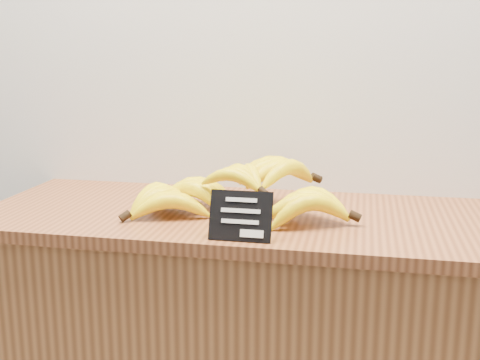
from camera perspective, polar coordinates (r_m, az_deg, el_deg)
The scene contains 3 objects.
counter_top at distance 1.50m, azimuth 0.39°, elevation -3.52°, with size 1.30×0.54×0.03m, color brown.
chalkboard_sign at distance 1.26m, azimuth 0.05°, elevation -3.44°, with size 0.13×0.01×0.11m, color black.
banana_pile at distance 1.47m, azimuth -0.34°, elevation -1.12°, with size 0.59×0.34×0.13m.
Camera 1 is at (0.40, 1.34, 1.33)m, focal length 45.00 mm.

